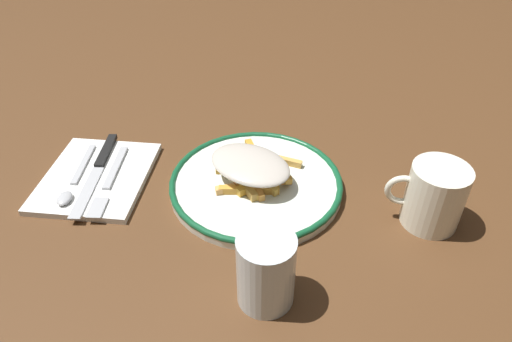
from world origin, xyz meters
TOP-DOWN VIEW (x-y plane):
  - ground_plane at (0.00, 0.00)m, footprint 2.60×2.60m
  - plate at (0.00, 0.00)m, footprint 0.27×0.27m
  - fries_heap at (0.01, 0.00)m, footprint 0.16×0.15m
  - napkin at (0.26, 0.02)m, footprint 0.17×0.20m
  - fork at (0.23, 0.03)m, footprint 0.04×0.18m
  - knife at (0.26, 0.00)m, footprint 0.04×0.21m
  - spoon at (0.28, 0.05)m, footprint 0.04×0.15m
  - water_glass at (-0.04, 0.20)m, footprint 0.07×0.07m
  - coffee_mug at (-0.26, 0.03)m, footprint 0.11×0.08m

SIDE VIEW (x-z plane):
  - ground_plane at x=0.00m, z-range 0.00..0.00m
  - napkin at x=0.26m, z-range 0.00..0.01m
  - plate at x=0.00m, z-range 0.00..0.02m
  - fork at x=0.23m, z-range 0.01..0.02m
  - knife at x=0.26m, z-range 0.01..0.02m
  - spoon at x=0.28m, z-range 0.01..0.02m
  - fries_heap at x=0.01m, z-range 0.02..0.06m
  - coffee_mug at x=-0.26m, z-range 0.00..0.10m
  - water_glass at x=-0.04m, z-range 0.00..0.10m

